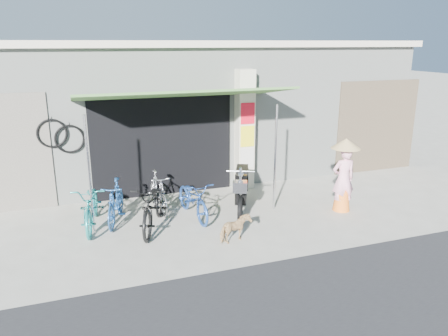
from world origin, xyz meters
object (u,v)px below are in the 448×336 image
object	(u,v)px
street_dog	(235,229)
nun	(344,175)
bike_teal	(92,205)
bike_blue	(116,202)
bike_black	(154,206)
bike_navy	(193,199)
bike_silver	(158,192)
moped	(242,188)

from	to	relation	value
street_dog	nun	xyz separation A→B (m)	(2.82, 0.72, 0.56)
bike_teal	bike_blue	bearing A→B (deg)	17.65
bike_blue	bike_black	size ratio (longest dim) A/B	0.79
bike_navy	nun	bearing A→B (deg)	-18.12
bike_navy	street_dog	world-z (taller)	bike_navy
bike_silver	nun	size ratio (longest dim) A/B	0.89
bike_silver	nun	xyz separation A→B (m)	(3.85, -1.36, 0.38)
bike_teal	street_dog	world-z (taller)	bike_teal
moped	nun	size ratio (longest dim) A/B	1.15
bike_navy	street_dog	bearing A→B (deg)	-79.76
bike_blue	bike_navy	xyz separation A→B (m)	(1.59, -0.27, -0.02)
bike_silver	bike_black	bearing A→B (deg)	-108.53
street_dog	moped	distance (m)	1.67
bike_black	bike_blue	bearing A→B (deg)	162.08
bike_silver	bike_navy	bearing A→B (deg)	-49.42
bike_navy	moped	bearing A→B (deg)	-2.52
bike_navy	nun	world-z (taller)	nun
street_dog	nun	distance (m)	2.96
bike_blue	bike_black	bearing A→B (deg)	-22.39
bike_black	bike_silver	distance (m)	1.00
bike_teal	bike_navy	distance (m)	2.07
street_dog	moped	xyz separation A→B (m)	(0.72, 1.49, 0.25)
bike_teal	bike_navy	xyz separation A→B (m)	(2.06, -0.19, -0.05)
bike_black	nun	distance (m)	4.16
bike_black	nun	xyz separation A→B (m)	(4.12, -0.40, 0.33)
bike_blue	bike_black	xyz separation A→B (m)	(0.69, -0.57, 0.05)
bike_teal	moped	xyz separation A→B (m)	(3.19, -0.13, 0.05)
bike_blue	bike_silver	bearing A→B (deg)	39.31
bike_teal	bike_navy	world-z (taller)	bike_teal
bike_black	street_dog	distance (m)	1.74
bike_teal	moped	world-z (taller)	moped
bike_black	moped	size ratio (longest dim) A/B	0.99
street_dog	nun	bearing A→B (deg)	-93.79
bike_blue	bike_silver	world-z (taller)	bike_blue
bike_blue	street_dog	world-z (taller)	bike_blue
bike_teal	bike_navy	bearing A→B (deg)	3.40
bike_black	street_dog	size ratio (longest dim) A/B	3.02
bike_black	street_dog	xyz separation A→B (m)	(1.31, -1.12, -0.23)
bike_teal	moped	size ratio (longest dim) A/B	0.94
bike_teal	bike_blue	distance (m)	0.48
bike_blue	bike_navy	bearing A→B (deg)	7.61
bike_teal	street_dog	size ratio (longest dim) A/B	2.88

